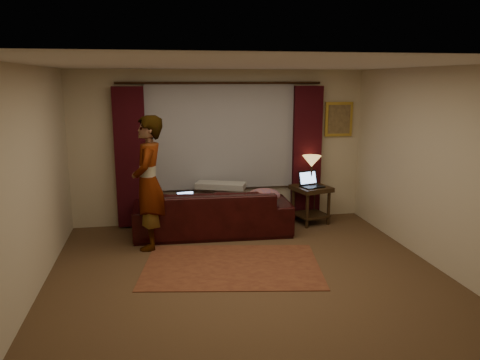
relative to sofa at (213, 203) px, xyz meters
name	(u,v)px	position (x,y,z in m)	size (l,w,h in m)	color
floor	(249,278)	(0.23, -1.85, -0.50)	(5.00, 5.00, 0.01)	brown
ceiling	(250,64)	(0.23, -1.85, 2.10)	(5.00, 5.00, 0.02)	silver
wall_back	(221,147)	(0.23, 0.65, 0.80)	(5.00, 0.02, 2.60)	beige
wall_front	(324,250)	(0.23, -4.35, 0.80)	(5.00, 0.02, 2.60)	beige
wall_left	(27,185)	(-2.27, -1.85, 0.80)	(0.02, 5.00, 2.60)	beige
wall_right	(440,169)	(2.73, -1.85, 0.80)	(0.02, 5.00, 2.60)	beige
sheer_curtain	(221,136)	(0.23, 0.59, 1.00)	(2.50, 0.05, 1.80)	#92939A
drape_left	(131,158)	(-1.27, 0.54, 0.68)	(0.50, 0.14, 2.30)	black
drape_right	(306,153)	(1.73, 0.54, 0.68)	(0.50, 0.14, 2.30)	black
curtain_rod	(221,83)	(0.23, 0.54, 1.88)	(0.04, 0.04, 3.40)	black
picture_frame	(339,119)	(2.33, 0.62, 1.25)	(0.50, 0.04, 0.60)	gold
sofa	(213,203)	(0.00, 0.00, 0.00)	(2.48, 1.07, 1.00)	black
throw_blanket	(221,169)	(0.16, 0.22, 0.50)	(0.80, 0.32, 0.09)	#979690
clothing_pile	(264,196)	(0.80, -0.15, 0.11)	(0.54, 0.42, 0.23)	#82515F
laptop_sofa	(187,199)	(-0.41, -0.11, 0.11)	(0.29, 0.32, 0.21)	black
area_rug	(232,266)	(0.07, -1.43, -0.49)	(2.32, 1.54, 0.01)	brown
end_table	(311,205)	(1.73, 0.23, -0.17)	(0.56, 0.56, 0.65)	black
tiffany_lamp	(311,170)	(1.75, 0.31, 0.41)	(0.32, 0.32, 0.51)	olive
laptop_table	(313,180)	(1.72, 0.16, 0.28)	(0.36, 0.40, 0.26)	black
person	(149,183)	(-0.98, -0.49, 0.47)	(0.57, 0.57, 1.94)	#979690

